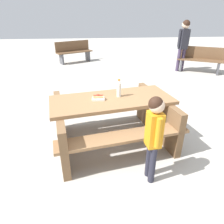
# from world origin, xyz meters

# --- Properties ---
(ground_plane) EXTENTS (30.00, 30.00, 0.00)m
(ground_plane) POSITION_xyz_m (0.00, 0.00, 0.00)
(ground_plane) COLOR #B7B2A8
(ground_plane) RESTS_ON ground
(picnic_table) EXTENTS (2.02, 1.70, 0.75)m
(picnic_table) POSITION_xyz_m (0.00, 0.00, 0.44)
(picnic_table) COLOR olive
(picnic_table) RESTS_ON ground
(soda_bottle) EXTENTS (0.07, 0.07, 0.27)m
(soda_bottle) POSITION_xyz_m (-0.11, -0.07, 0.88)
(soda_bottle) COLOR silver
(soda_bottle) RESTS_ON picnic_table
(hotdog_tray) EXTENTS (0.18, 0.12, 0.08)m
(hotdog_tray) POSITION_xyz_m (0.20, 0.03, 0.78)
(hotdog_tray) COLOR white
(hotdog_tray) RESTS_ON picnic_table
(child_in_coat) EXTENTS (0.18, 0.27, 1.11)m
(child_in_coat) POSITION_xyz_m (-0.38, 0.87, 0.71)
(child_in_coat) COLOR #262633
(child_in_coat) RESTS_ON ground
(park_bench_near) EXTENTS (1.50, 1.08, 0.85)m
(park_bench_near) POSITION_xyz_m (-3.50, -3.96, 0.45)
(park_bench_near) COLOR brown
(park_bench_near) RESTS_ON ground
(park_bench_mid) EXTENTS (1.51, 1.07, 0.85)m
(park_bench_mid) POSITION_xyz_m (0.98, -6.02, 0.45)
(park_bench_mid) COLOR brown
(park_bench_mid) RESTS_ON ground
(bystander_adult) EXTENTS (0.42, 0.27, 1.69)m
(bystander_adult) POSITION_xyz_m (-2.89, -4.18, 1.08)
(bystander_adult) COLOR #3F334C
(bystander_adult) RESTS_ON ground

